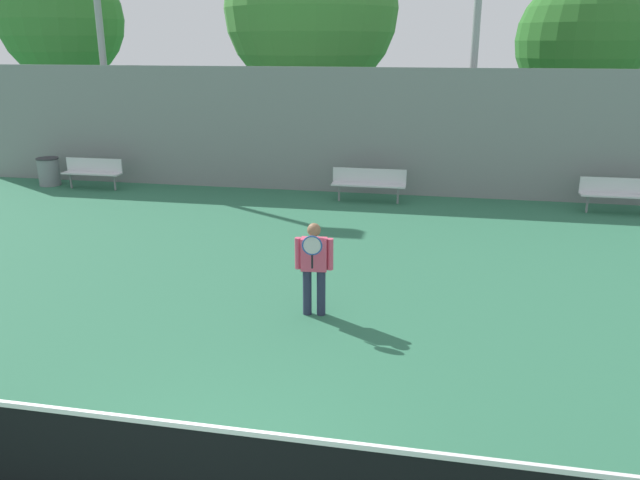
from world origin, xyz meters
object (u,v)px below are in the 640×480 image
bench_courtside_near (93,170)px  tree_green_tall (61,20)px  tennis_net (177,472)px  trash_bin (49,172)px  tree_green_broad (311,9)px  light_pole_far_right (98,5)px  tree_dark_dense (580,41)px  tennis_player (314,264)px  bench_courtside_far (624,192)px  bench_adjacent_court (369,181)px

bench_courtside_near → tree_green_tall: size_ratio=0.25×
tree_green_tall → tennis_net: bearing=-56.1°
trash_bin → tennis_net: bearing=-52.5°
tennis_net → tree_green_broad: (-2.51, 17.89, 4.71)m
tennis_net → bench_courtside_near: 14.66m
light_pole_far_right → tree_green_broad: 6.93m
light_pole_far_right → tree_dark_dense: light_pole_far_right is taller
bench_courtside_near → tree_green_tall: 7.84m
tennis_player → light_pole_far_right: size_ratio=0.18×
bench_courtside_near → bench_courtside_far: size_ratio=0.84×
bench_courtside_far → light_pole_far_right: light_pole_far_right is taller
bench_adjacent_court → light_pole_far_right: light_pole_far_right is taller
bench_courtside_far → bench_courtside_near: bearing=-180.0°
tennis_net → tree_green_broad: 18.67m
bench_courtside_near → trash_bin: (-1.58, 0.16, -0.14)m
light_pole_far_right → tree_green_tall: size_ratio=1.15×
bench_courtside_far → tree_green_broad: 11.78m
light_pole_far_right → trash_bin: light_pole_far_right is taller
tennis_net → trash_bin: bearing=127.5°
bench_adjacent_court → bench_courtside_far: bearing=0.0°
bench_courtside_far → tree_dark_dense: size_ratio=0.33×
bench_courtside_far → bench_adjacent_court: (-6.49, -0.00, -0.00)m
bench_courtside_far → light_pole_far_right: 15.87m
light_pole_far_right → tree_green_tall: light_pole_far_right is taller
bench_courtside_far → tree_green_broad: (-9.25, 5.59, 4.69)m
tree_green_tall → tree_green_broad: bearing=2.0°
trash_bin → tree_green_broad: 10.13m
bench_courtside_near → bench_courtside_far: (14.72, 0.00, 0.00)m
tennis_player → tree_green_broad: tree_green_broad is taller
bench_courtside_near → trash_bin: size_ratio=2.12×
bench_courtside_near → bench_adjacent_court: bearing=0.0°
tree_green_broad → light_pole_far_right: bearing=-146.9°
tennis_net → trash_bin: tennis_net is taller
bench_adjacent_court → tree_green_tall: size_ratio=0.28×
tree_green_broad → tennis_net: bearing=-82.0°
tennis_player → tree_green_broad: bearing=96.3°
bench_courtside_near → trash_bin: bearing=174.2°
bench_courtside_far → trash_bin: 16.30m
bench_courtside_far → trash_bin: bench_courtside_far is taller
light_pole_far_right → tree_green_broad: light_pole_far_right is taller
bench_courtside_near → light_pole_far_right: (-0.34, 1.81, 4.68)m
tennis_net → trash_bin: 15.71m
tennis_net → trash_bin: (-9.56, 12.46, -0.12)m
light_pole_far_right → trash_bin: size_ratio=9.85×
tree_green_tall → tree_green_broad: (9.28, 0.32, 0.31)m
tennis_net → tree_green_tall: bearing=123.9°
trash_bin → tree_green_tall: bearing=113.6°
trash_bin → bench_courtside_far: bearing=-0.6°
bench_courtside_far → tree_green_tall: size_ratio=0.29×
trash_bin → tree_green_tall: (-2.23, 5.11, 4.53)m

